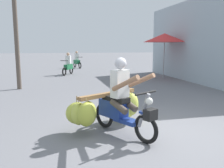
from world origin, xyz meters
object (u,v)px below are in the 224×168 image
Objects in this scene: motorbike_main_loaded at (112,107)px; market_umbrella_near_shop at (165,38)px; motorbike_distant_ahead_left at (68,66)px; motorbike_distant_ahead_right at (77,61)px; utility_pole at (16,24)px.

market_umbrella_near_shop is at bearing 57.62° from motorbike_main_loaded.
motorbike_distant_ahead_left is 6.16m from market_umbrella_near_shop.
market_umbrella_near_shop reaches higher than motorbike_main_loaded.
motorbike_distant_ahead_right is 10.07m from utility_pole.
motorbike_main_loaded is at bearing -87.71° from motorbike_distant_ahead_left.
motorbike_distant_ahead_left is at bearing 150.01° from market_umbrella_near_shop.
motorbike_distant_ahead_left is 0.60× the size of market_umbrella_near_shop.
motorbike_distant_ahead_left is (-0.42, 10.39, 0.06)m from motorbike_main_loaded.
motorbike_distant_ahead_left is 0.28× the size of utility_pole.
market_umbrella_near_shop is (4.71, 7.43, 1.75)m from motorbike_main_loaded.
utility_pole is at bearing -115.84° from motorbike_distant_ahead_left.
utility_pole is (-2.28, -4.71, 2.10)m from motorbike_distant_ahead_left.
utility_pole is (-3.22, -9.31, 2.10)m from motorbike_distant_ahead_right.
motorbike_distant_ahead_right is (0.93, 4.60, 0.00)m from motorbike_distant_ahead_left.
motorbike_main_loaded is at bearing -122.38° from market_umbrella_near_shop.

